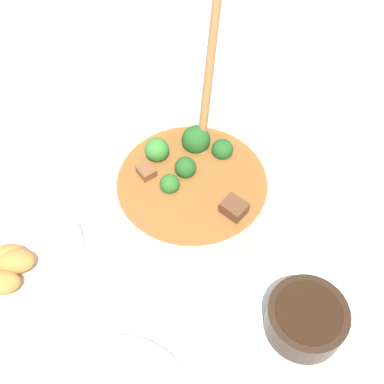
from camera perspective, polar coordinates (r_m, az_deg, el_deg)
ground_plane at (r=0.69m, az=0.00°, el=-2.58°), size 4.00×4.00×0.00m
stew_bowl at (r=0.65m, az=-0.00°, el=-0.10°), size 0.23×0.27×0.25m
condiment_bowl at (r=0.61m, az=13.37°, el=-14.32°), size 0.10×0.10×0.04m
food_plate at (r=0.69m, az=-20.32°, el=-7.26°), size 0.18×0.18×0.04m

